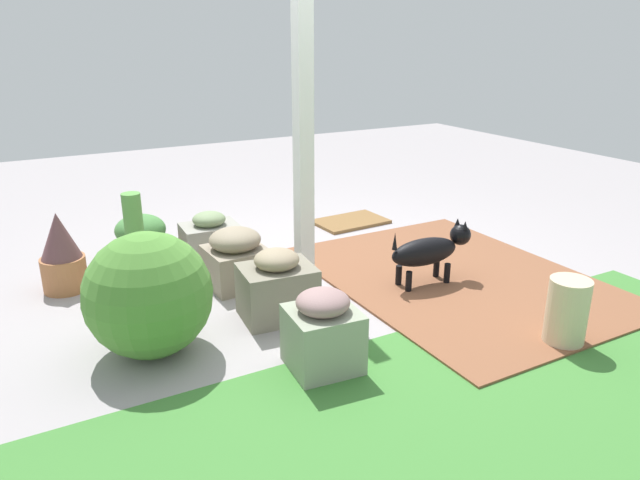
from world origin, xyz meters
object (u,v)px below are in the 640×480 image
Objects in this scene: stone_planter_far at (323,332)px; round_shrub at (148,295)px; stone_planter_mid at (277,287)px; terracotta_pot_tall at (137,256)px; ceramic_urn at (567,312)px; terracotta_pot_spiky at (62,254)px; stone_planter_near at (236,258)px; dog at (430,250)px; stone_planter_nearest at (210,238)px; porch_pillar at (303,150)px; terracotta_pot_broad at (141,236)px; doormat at (350,222)px.

round_shrub is at bearing -38.57° from stone_planter_far.
terracotta_pot_tall is at bearing -52.26° from stone_planter_mid.
ceramic_urn is at bearing 153.37° from round_shrub.
terracotta_pot_tall is 1.23× the size of terracotta_pot_spiky.
stone_planter_near is at bearing -51.71° from ceramic_urn.
terracotta_pot_spiky is at bearing -58.45° from stone_planter_far.
stone_planter_nearest is at bearing -46.27° from dog.
ceramic_urn is (-1.39, 2.40, 0.03)m from stone_planter_nearest.
terracotta_pot_spiky reaches higher than stone_planter_far.
terracotta_pot_spiky is (1.13, -0.53, 0.06)m from stone_planter_near.
porch_pillar is at bearing 154.32° from terracotta_pot_spiky.
ceramic_urn is at bearing 161.49° from stone_planter_far.
stone_planter_nearest is 0.64× the size of round_shrub.
stone_planter_near is 0.65× the size of dog.
terracotta_pot_spiky is (1.17, -1.15, 0.07)m from stone_planter_mid.
stone_planter_nearest is at bearing -62.71° from porch_pillar.
dog is at bearing 153.08° from terracotta_pot_spiky.
ceramic_urn reaches higher than terracotta_pot_broad.
round_shrub is at bearing 19.96° from porch_pillar.
stone_planter_near is at bearing 88.87° from stone_planter_nearest.
doormat is at bearing -146.15° from round_shrub.
dog is at bearing -82.11° from ceramic_urn.
stone_planter_near is at bearing -139.24° from round_shrub.
ceramic_urn is at bearing 97.89° from dog.
round_shrub is 2.05m from dog.
porch_pillar is at bearing 132.66° from terracotta_pot_broad.
doormat is (-1.54, -0.88, -0.20)m from stone_planter_near.
terracotta_pot_broad is at bearing -100.91° from round_shrub.
ceramic_urn is (-2.06, 2.06, -0.05)m from terracotta_pot_tall.
terracotta_pot_broad is (0.55, -1.42, 0.01)m from stone_planter_mid.
ceramic_urn is (-1.91, 2.58, -0.02)m from terracotta_pot_broad.
stone_planter_nearest is 1.80m from dog.
terracotta_pot_tall reaches higher than ceramic_urn.
terracotta_pot_spiky is (0.34, -1.21, -0.09)m from round_shrub.
round_shrub is 1.52m from terracotta_pot_broad.
stone_planter_near is 0.75× the size of terracotta_pot_spiky.
porch_pillar is 1.90m from terracotta_pot_spiky.
terracotta_pot_broad reaches higher than doormat.
stone_planter_far is at bearing 89.67° from stone_planter_nearest.
stone_planter_near is 1.05m from round_shrub.
doormat is (-1.53, -0.27, -0.17)m from stone_planter_nearest.
stone_planter_far reaches higher than doormat.
stone_planter_far is 0.64× the size of round_shrub.
stone_planter_nearest is 1.56m from doormat.
stone_planter_mid is at bearing 44.08° from porch_pillar.
terracotta_pot_broad is at bearing -47.34° from porch_pillar.
terracotta_pot_tall reaches higher than stone_planter_near.
stone_planter_far is 1.72m from terracotta_pot_tall.
stone_planter_nearest is 1.13× the size of ceramic_urn.
stone_planter_far is 1.40m from dog.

